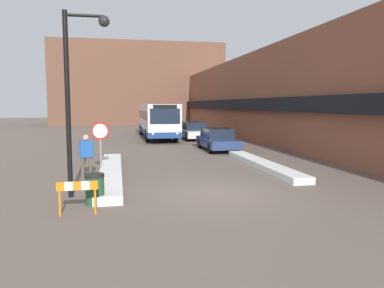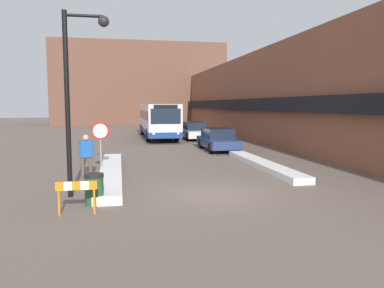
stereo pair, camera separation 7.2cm
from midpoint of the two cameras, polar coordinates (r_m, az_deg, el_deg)
name	(u,v)px [view 2 (the right image)]	position (r m, az deg, el deg)	size (l,w,h in m)	color
ground_plane	(216,194)	(12.91, 3.83, -7.57)	(160.00, 160.00, 0.00)	#66564C
building_row_right	(252,98)	(38.46, 9.16, 6.86)	(5.50, 60.00, 7.30)	brown
building_backdrop_far	(140,84)	(59.93, -7.95, 8.99)	(26.00, 8.00, 12.38)	brown
snow_bank_left	(111,172)	(16.41, -12.14, -4.23)	(0.90, 9.88, 0.30)	silver
snow_bank_right	(263,164)	(18.49, 10.85, -3.07)	(0.90, 8.37, 0.28)	silver
city_bus	(158,119)	(34.35, -5.19, 3.76)	(2.63, 12.30, 3.06)	silver
parked_car_front	(218,139)	(24.93, 4.02, 0.74)	(1.94, 4.76, 1.47)	navy
parked_car_middle	(195,131)	(32.55, 0.45, 2.04)	(1.93, 4.54, 1.53)	silver
stop_sign	(100,137)	(16.68, -13.67, 1.11)	(0.76, 0.08, 2.28)	gray
street_lamp	(76,83)	(12.71, -17.07, 8.94)	(1.46, 0.36, 5.98)	black
pedestrian	(86,152)	(15.90, -15.69, -1.22)	(0.57, 0.34, 1.81)	brown
trash_bin	(94,189)	(11.80, -14.51, -6.66)	(0.59, 0.59, 0.95)	#234C2D
construction_barricade	(76,191)	(10.78, -17.01, -6.90)	(1.10, 0.06, 0.94)	orange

